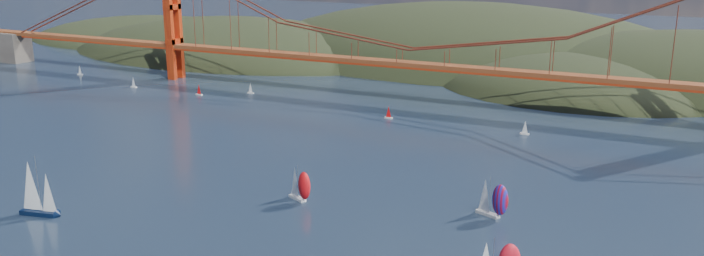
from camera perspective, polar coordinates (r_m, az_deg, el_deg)
name	(u,v)px	position (r m, az deg, el deg)	size (l,w,h in m)	color
headlands	(561,96)	(366.36, 16.96, 2.57)	(725.00, 225.00, 96.00)	black
bridge	(408,23)	(276.38, 4.66, 8.68)	(552.00, 12.00, 55.00)	brown
sloop_navy	(36,189)	(179.90, -24.81, -4.62)	(9.98, 6.33, 14.90)	black
racer_0	(299,184)	(173.71, -4.40, -4.66)	(8.23, 5.96, 9.25)	white
racer_rwb	(492,198)	(166.57, 11.56, -5.73)	(8.75, 5.83, 9.78)	silver
distant_boat_0	(80,70)	(365.05, -21.69, 4.50)	(3.00, 2.00, 4.70)	silver
distant_boat_1	(133,82)	(324.58, -17.72, 3.64)	(3.00, 2.00, 4.70)	silver
distant_boat_2	(199,90)	(300.88, -12.61, 3.13)	(3.00, 2.00, 4.70)	silver
distant_boat_3	(250,88)	(299.89, -8.44, 3.30)	(3.00, 2.00, 4.70)	silver
distant_boat_8	(525,128)	(240.12, 14.19, 0.03)	(3.00, 2.00, 4.70)	silver
distant_boat_9	(389,112)	(254.49, 3.06, 1.32)	(3.00, 2.00, 4.70)	silver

